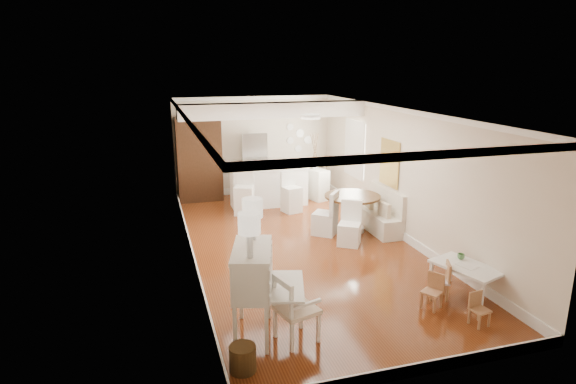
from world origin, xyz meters
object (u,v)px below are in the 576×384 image
wicker_basket (243,358)px  slip_chair_far (325,213)px  kids_chair_c (480,309)px  fridge (267,164)px  bar_stool_left (244,192)px  breakfast_counter (269,187)px  slip_chair_near (350,224)px  pantry_cabinet (199,159)px  kids_table (465,281)px  dining_table (352,213)px  kids_chair_a (432,291)px  kids_chair_b (439,280)px  gustavian_armchair (297,308)px  secretary_bureau (253,292)px  sideboard (315,184)px  bar_stool_right (292,192)px

wicker_basket → slip_chair_far: slip_chair_far is taller
kids_chair_c → fridge: fridge is taller
bar_stool_left → fridge: size_ratio=0.64×
breakfast_counter → fridge: size_ratio=1.14×
slip_chair_near → pantry_cabinet: 5.12m
pantry_cabinet → fridge: (1.90, -0.03, -0.25)m
slip_chair_near → breakfast_counter: 3.40m
kids_table → bar_stool_left: bar_stool_left is taller
dining_table → bar_stool_left: (-2.07, 1.97, 0.15)m
kids_chair_a → slip_chair_near: slip_chair_near is taller
kids_table → kids_chair_b: size_ratio=1.68×
slip_chair_near → kids_table: bearing=-38.6°
kids_chair_c → slip_chair_far: size_ratio=0.51×
gustavian_armchair → kids_chair_b: (2.57, 0.51, -0.16)m
slip_chair_far → fridge: 3.62m
secretary_bureau → dining_table: size_ratio=1.05×
gustavian_armchair → sideboard: size_ratio=1.08×
gustavian_armchair → kids_chair_a: bearing=-99.9°
fridge → slip_chair_near: bearing=-80.7°
kids_table → fridge: fridge is taller
bar_stool_left → bar_stool_right: bar_stool_left is taller
kids_table → fridge: 7.20m
fridge → pantry_cabinet: bearing=179.1°
kids_table → kids_chair_c: (-0.37, -0.85, -0.01)m
kids_chair_a → pantry_cabinet: size_ratio=0.25×
dining_table → kids_chair_a: bearing=-93.8°
slip_chair_far → kids_table: bearing=57.2°
bar_stool_left → slip_chair_near: bearing=-38.0°
pantry_cabinet → kids_chair_a: bearing=-69.2°
dining_table → sideboard: 2.85m
wicker_basket → slip_chair_near: size_ratio=0.37×
breakfast_counter → bar_stool_right: bearing=-60.9°
kids_chair_b → bar_stool_left: size_ratio=0.55×
kids_chair_b → wicker_basket: bearing=-50.0°
dining_table → wicker_basket: bearing=-127.8°
kids_chair_a → sideboard: 6.48m
gustavian_armchair → breakfast_counter: 6.52m
kids_table → breakfast_counter: 6.22m
kids_chair_a → bar_stool_left: bearing=166.9°
bar_stool_right → dining_table: bearing=-79.1°
slip_chair_far → sideboard: (0.76, 2.84, -0.07)m
gustavian_armchair → pantry_cabinet: size_ratio=0.42×
slip_chair_near → bar_stool_right: (-0.50, 2.54, 0.06)m
fridge → secretary_bureau: bearing=-105.5°
slip_chair_far → bar_stool_left: (-1.43, 1.97, 0.08)m
gustavian_armchair → slip_chair_far: (1.87, 3.88, 0.01)m
kids_chair_c → sideboard: 7.11m
secretary_bureau → bar_stool_right: size_ratio=1.26×
kids_table → slip_chair_near: bearing=108.5°
slip_chair_near → kids_chair_b: bearing=-47.7°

